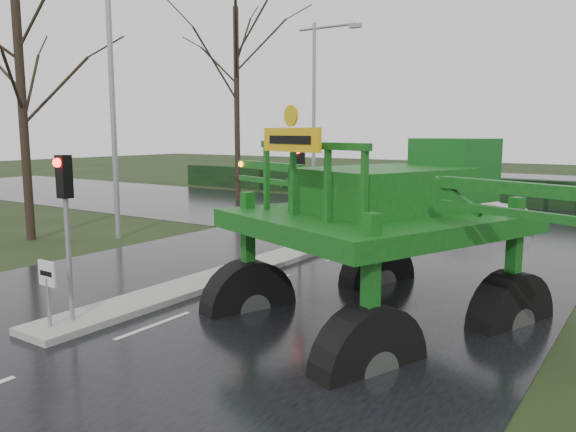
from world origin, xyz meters
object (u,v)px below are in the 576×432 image
Objects in this scene: traffic_signal_mid at (300,176)px; street_light_left_far at (319,96)px; traffic_signal_near at (65,202)px; white_sedan at (479,227)px; street_light_left_near at (117,76)px; keep_left_sign at (47,283)px; crop_sprayer at (257,192)px.

street_light_left_far is (-6.89, 12.51, 3.40)m from traffic_signal_mid.
traffic_signal_near is 0.86× the size of white_sedan.
street_light_left_near is 14.00m from street_light_left_far.
traffic_signal_mid is (0.00, 8.99, 1.53)m from keep_left_sign.
keep_left_sign is at bearing -99.72° from crop_sprayer.
crop_sprayer is 2.30× the size of white_sedan.
street_light_left_near reaches higher than white_sedan.
traffic_signal_near is at bearing 151.16° from white_sedan.
street_light_left_far is 1.07× the size of crop_sprayer.
street_light_left_near reaches higher than traffic_signal_mid.
street_light_left_far reaches higher than traffic_signal_mid.
keep_left_sign reaches higher than white_sedan.
traffic_signal_mid reaches higher than keep_left_sign.
crop_sprayer is (9.16, -3.71, -3.35)m from street_light_left_near.
traffic_signal_mid is at bearing 134.63° from crop_sprayer.
street_light_left_far is at bearing 108.17° from traffic_signal_near.
crop_sprayer reaches higher than traffic_signal_mid.
crop_sprayer is 14.24m from white_sedan.
street_light_left_far is 12.47m from white_sedan.
keep_left_sign is 0.38× the size of traffic_signal_mid.
keep_left_sign is 4.69m from crop_sprayer.
white_sedan is at bearing 44.91° from street_light_left_near.
traffic_signal_near reaches higher than keep_left_sign.
traffic_signal_near is 0.38× the size of crop_sprayer.
traffic_signal_near is 8.50m from traffic_signal_mid.
traffic_signal_mid is 0.35× the size of street_light_left_far.
street_light_left_far is at bearing 118.86° from traffic_signal_mid.
street_light_left_near is 15.69m from white_sedan.
traffic_signal_mid is (0.00, 8.50, 0.00)m from traffic_signal_near.
street_light_left_far reaches higher than white_sedan.
street_light_left_near is at bearing 179.06° from crop_sprayer.
white_sedan is (10.27, 10.24, -5.99)m from street_light_left_near.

